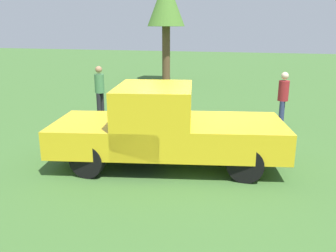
% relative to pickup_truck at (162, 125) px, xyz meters
% --- Properties ---
extents(ground_plane, '(80.00, 80.00, 0.00)m').
position_rel_pickup_truck_xyz_m(ground_plane, '(0.21, 0.53, -0.92)').
color(ground_plane, '#3D662D').
extents(pickup_truck, '(5.33, 3.00, 1.79)m').
position_rel_pickup_truck_xyz_m(pickup_truck, '(0.00, 0.00, 0.00)').
color(pickup_truck, black).
rests_on(pickup_truck, ground_plane).
extents(person_bystander, '(0.36, 0.36, 1.71)m').
position_rel_pickup_truck_xyz_m(person_bystander, '(2.62, 4.13, 0.05)').
color(person_bystander, navy).
rests_on(person_bystander, ground_plane).
extents(person_visitor, '(0.35, 0.35, 1.76)m').
position_rel_pickup_truck_xyz_m(person_visitor, '(-3.39, 3.62, 0.08)').
color(person_visitor, black).
rests_on(person_visitor, ground_plane).
extents(tree_back_left, '(2.12, 2.12, 5.81)m').
position_rel_pickup_truck_xyz_m(tree_back_left, '(-3.76, 12.69, 3.39)').
color(tree_back_left, brown).
rests_on(tree_back_left, ground_plane).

